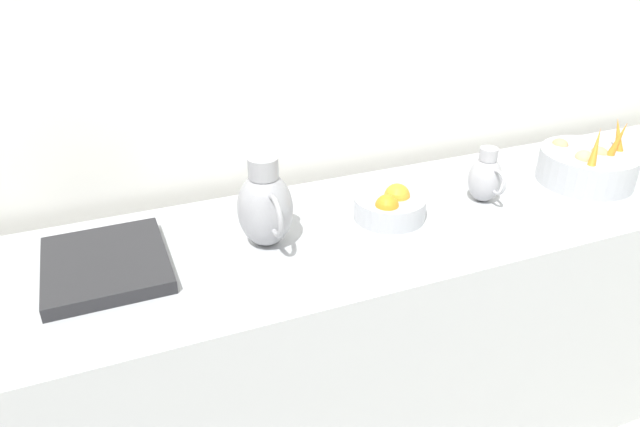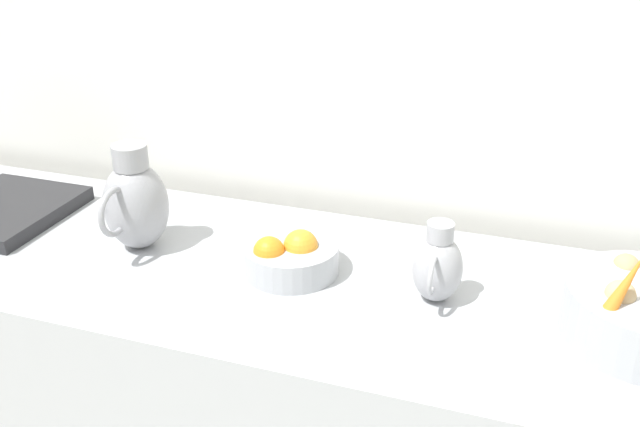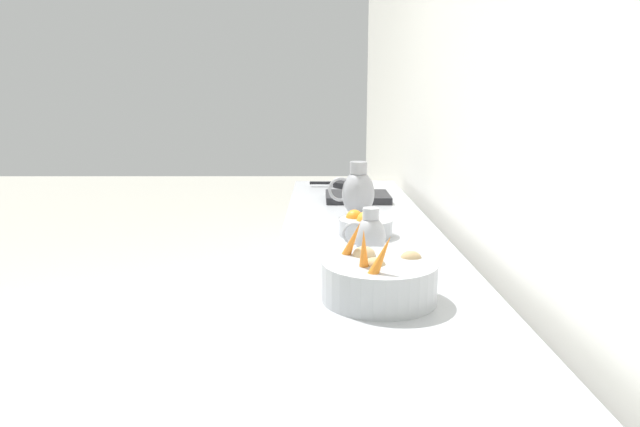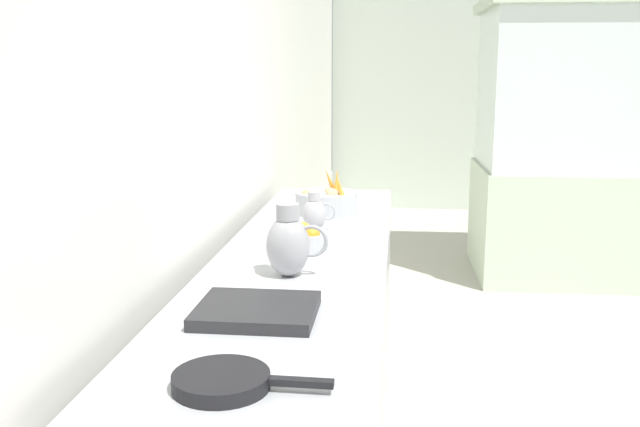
% 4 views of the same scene
% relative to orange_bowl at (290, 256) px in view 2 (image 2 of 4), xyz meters
% --- Properties ---
extents(prep_counter, '(0.65, 2.96, 0.88)m').
position_rel_orange_bowl_xyz_m(prep_counter, '(0.01, -0.04, -0.48)').
color(prep_counter, '#ADAFB5').
rests_on(prep_counter, ground_plane).
extents(orange_bowl, '(0.21, 0.21, 0.10)m').
position_rel_orange_bowl_xyz_m(orange_bowl, '(0.00, 0.00, 0.00)').
color(orange_bowl, '#ADAFB5').
rests_on(orange_bowl, prep_counter).
extents(metal_pitcher_tall, '(0.21, 0.15, 0.25)m').
position_rel_orange_bowl_xyz_m(metal_pitcher_tall, '(0.00, -0.38, 0.07)').
color(metal_pitcher_tall, '#939399').
rests_on(metal_pitcher_tall, prep_counter).
extents(metal_pitcher_short, '(0.15, 0.10, 0.17)m').
position_rel_orange_bowl_xyz_m(metal_pitcher_short, '(0.01, 0.32, 0.04)').
color(metal_pitcher_short, '#A3A3A8').
rests_on(metal_pitcher_short, prep_counter).
extents(counter_sink_basin, '(0.34, 0.30, 0.04)m').
position_rel_orange_bowl_xyz_m(counter_sink_basin, '(-0.03, -0.80, -0.02)').
color(counter_sink_basin, '#232326').
rests_on(counter_sink_basin, prep_counter).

